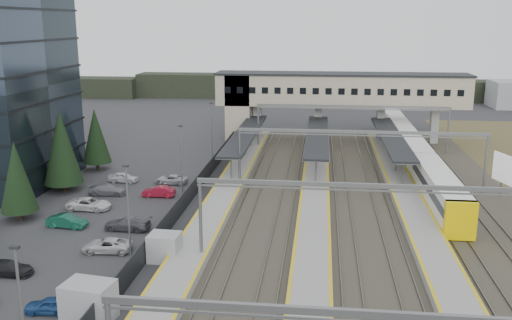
# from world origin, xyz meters

# --- Properties ---
(ground) EXTENTS (220.00, 220.00, 0.00)m
(ground) POSITION_xyz_m (0.00, 0.00, 0.00)
(ground) COLOR #2B2B2D
(ground) RESTS_ON ground
(car_park) EXTENTS (10.58, 44.61, 1.29)m
(car_park) POSITION_xyz_m (-13.56, -6.27, 0.60)
(car_park) COLOR #97979B
(car_park) RESTS_ON ground
(lampposts) EXTENTS (0.50, 53.25, 8.07)m
(lampposts) POSITION_xyz_m (-8.00, 1.25, 4.34)
(lampposts) COLOR slate
(lampposts) RESTS_ON ground
(fence) EXTENTS (0.08, 90.00, 2.00)m
(fence) POSITION_xyz_m (-6.50, 5.00, 1.00)
(fence) COLOR #26282B
(fence) RESTS_ON ground
(relay_cabin_near) EXTENTS (3.50, 2.78, 2.66)m
(relay_cabin_near) POSITION_xyz_m (-7.42, -18.01, 1.33)
(relay_cabin_near) COLOR #949699
(relay_cabin_near) RESTS_ON ground
(relay_cabin_far) EXTENTS (2.62, 2.23, 2.30)m
(relay_cabin_far) POSITION_xyz_m (-5.09, -7.94, 1.15)
(relay_cabin_far) COLOR #949699
(relay_cabin_far) RESTS_ON ground
(rail_corridor) EXTENTS (34.00, 90.00, 0.92)m
(rail_corridor) POSITION_xyz_m (9.34, 5.00, 0.29)
(rail_corridor) COLOR #322F26
(rail_corridor) RESTS_ON ground
(canopies) EXTENTS (23.10, 30.00, 3.28)m
(canopies) POSITION_xyz_m (7.00, 27.00, 3.92)
(canopies) COLOR black
(canopies) RESTS_ON ground
(footbridge) EXTENTS (40.40, 6.40, 11.20)m
(footbridge) POSITION_xyz_m (7.70, 42.00, 7.93)
(footbridge) COLOR tan
(footbridge) RESTS_ON ground
(gantries) EXTENTS (28.40, 62.28, 7.17)m
(gantries) POSITION_xyz_m (12.00, 3.00, 6.00)
(gantries) COLOR slate
(gantries) RESTS_ON ground
(train) EXTENTS (2.80, 58.48, 3.52)m
(train) POSITION_xyz_m (20.00, 27.63, 2.00)
(train) COLOR white
(train) RESTS_ON ground
(billboard) EXTENTS (1.97, 6.00, 5.34)m
(billboard) POSITION_xyz_m (27.57, 10.38, 3.60)
(billboard) COLOR slate
(billboard) RESTS_ON ground
(treeline_far) EXTENTS (170.00, 19.00, 7.00)m
(treeline_far) POSITION_xyz_m (23.81, 92.28, 2.95)
(treeline_far) COLOR black
(treeline_far) RESTS_ON ground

